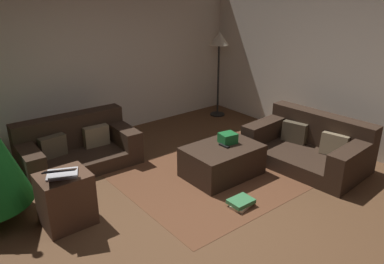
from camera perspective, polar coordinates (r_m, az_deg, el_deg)
The scene contains 13 objects.
ground_plane at distance 4.22m, azimuth 0.82°, elevation -14.09°, with size 6.40×6.40×0.00m, color brown.
rear_partition at distance 6.28m, azimuth -17.92°, elevation 10.03°, with size 6.40×0.12×2.60m, color silver.
corner_partition at distance 6.05m, azimuth 24.85°, elevation 8.66°, with size 0.12×6.40×2.60m, color silver.
couch_left at distance 5.65m, azimuth -16.95°, elevation -2.21°, with size 1.61×0.92×0.69m.
couch_right at distance 5.71m, azimuth 17.29°, elevation -2.03°, with size 1.11×1.66×0.69m.
ottoman at distance 5.15m, azimuth 4.53°, elevation -4.32°, with size 1.00×0.69×0.42m, color #332319.
gift_box at distance 5.15m, azimuth 5.39°, elevation -0.92°, with size 0.21×0.19×0.14m, color #19662D.
tv_remote at distance 5.06m, azimuth 4.84°, elevation -2.06°, with size 0.05×0.16×0.02m, color black.
side_table at distance 4.34m, azimuth -18.37°, elevation -9.55°, with size 0.52×0.44×0.59m, color #4C3323.
laptop at distance 4.12m, azimuth -18.99°, elevation -5.81°, with size 0.45×0.49×0.18m.
book_stack at distance 4.56m, azimuth 7.43°, elevation -10.48°, with size 0.32×0.24×0.09m.
corner_lamp at distance 7.19m, azimuth 4.09°, elevation 12.90°, with size 0.36×0.36×1.60m.
area_rug at distance 5.24m, azimuth 4.46°, elevation -6.35°, with size 2.60×2.00×0.01m, color brown.
Camera 1 is at (-2.18, -2.63, 2.47)m, focal length 35.58 mm.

